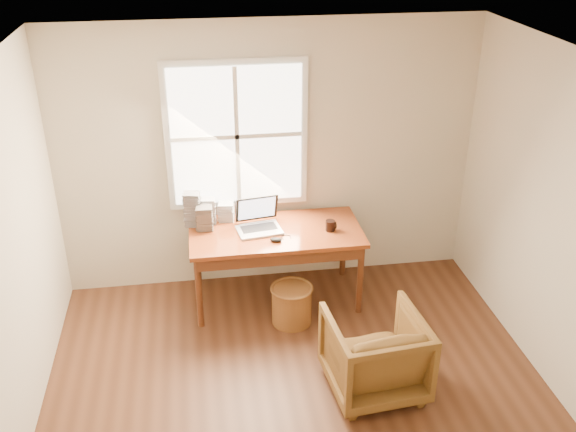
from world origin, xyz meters
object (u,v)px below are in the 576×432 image
object	(u,v)px
armchair	(375,353)
laptop	(259,215)
wicker_stool	(292,305)
cd_stack_a	(209,211)
desk	(276,232)
coffee_mug	(330,226)

from	to	relation	value
armchair	laptop	world-z (taller)	laptop
wicker_stool	cd_stack_a	xyz separation A→B (m)	(-0.69, 0.65, 0.69)
armchair	laptop	size ratio (longest dim) A/B	1.57
cd_stack_a	armchair	bearing A→B (deg)	-53.65
desk	coffee_mug	xyz separation A→B (m)	(0.50, -0.07, 0.07)
wicker_stool	coffee_mug	bearing A→B (deg)	38.43
desk	armchair	size ratio (longest dim) A/B	2.16
desk	laptop	size ratio (longest dim) A/B	3.41
coffee_mug	cd_stack_a	bearing A→B (deg)	156.40
coffee_mug	cd_stack_a	distance (m)	1.15
desk	coffee_mug	world-z (taller)	coffee_mug
armchair	wicker_stool	size ratio (longest dim) A/B	2.04
laptop	desk	bearing A→B (deg)	-11.25
desk	cd_stack_a	size ratio (longest dim) A/B	6.44
wicker_stool	laptop	xyz separation A→B (m)	(-0.24, 0.41, 0.74)
wicker_stool	laptop	world-z (taller)	laptop
desk	coffee_mug	distance (m)	0.51
laptop	armchair	bearing A→B (deg)	-70.43
laptop	cd_stack_a	bearing A→B (deg)	142.65
laptop	cd_stack_a	xyz separation A→B (m)	(-0.45, 0.25, -0.04)
laptop	wicker_stool	bearing A→B (deg)	-68.26
coffee_mug	cd_stack_a	world-z (taller)	cd_stack_a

